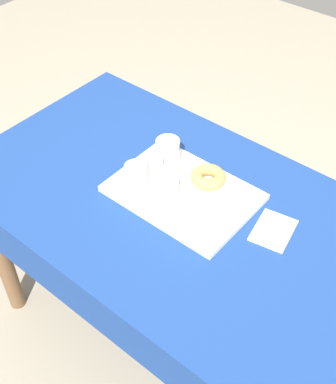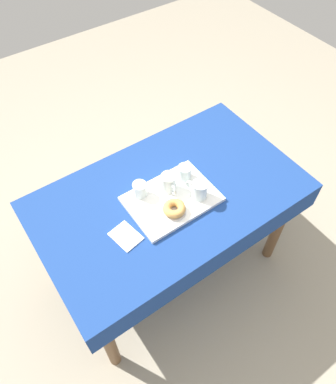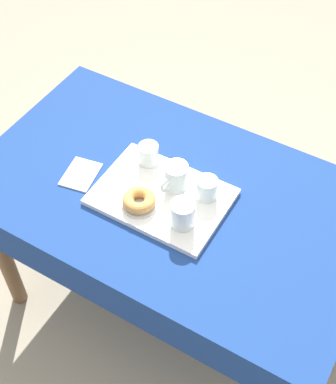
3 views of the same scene
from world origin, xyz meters
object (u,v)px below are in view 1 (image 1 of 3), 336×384
Objects in this scene: serving_tray at (183,193)px; water_glass_far at (192,220)px; dining_table at (172,225)px; paper_napkin at (273,230)px; water_glass_near at (136,176)px; tea_mug_left at (166,187)px; tea_mug_right at (168,153)px; donut_plate_left at (208,182)px; sugar_donut_left at (208,177)px.

water_glass_far reaches higher than serving_tray.
paper_napkin is at bearing -163.79° from dining_table.
water_glass_far reaches higher than paper_napkin.
serving_tray is 3.13× the size of paper_napkin.
water_glass_near reaches higher than serving_tray.
tea_mug_right is at bearing -52.06° from tea_mug_left.
tea_mug_right is 1.50× the size of water_glass_near.
tea_mug_left is at bearing 18.65° from paper_napkin.
paper_napkin is (-0.26, 0.02, -0.02)m from donut_plate_left.
tea_mug_left is at bearing -172.21° from water_glass_near.
water_glass_far is 0.20m from sugar_donut_left.
tea_mug_right is 0.16m from sugar_donut_left.
donut_plate_left is at bearing -5.43° from paper_napkin.
tea_mug_left is 0.15m from sugar_donut_left.
water_glass_far is at bearing 143.30° from tea_mug_right.
sugar_donut_left is (-0.04, -0.07, 0.04)m from serving_tray.
water_glass_far is at bearing 137.09° from serving_tray.
sugar_donut_left is (-0.06, -0.13, -0.02)m from tea_mug_left.
tea_mug_right reaches higher than donut_plate_left.
water_glass_near is (0.13, 0.07, 0.04)m from serving_tray.
sugar_donut_left is 0.26m from paper_napkin.
water_glass_far is at bearing 159.68° from tea_mug_left.
tea_mug_right is at bearing -45.33° from dining_table.
tea_mug_left is 0.15m from donut_plate_left.
dining_table is 0.18m from tea_mug_left.
water_glass_near is at bearing 15.35° from dining_table.
tea_mug_right is 0.42m from paper_napkin.
sugar_donut_left is at bearing -5.43° from paper_napkin.
donut_plate_left reaches higher than serving_tray.
donut_plate_left is (-0.04, -0.07, 0.01)m from serving_tray.
tea_mug_left is 0.15m from water_glass_far.
water_glass_near is 0.45m from paper_napkin.
serving_tray is 0.30m from paper_napkin.
paper_napkin is at bearing -164.03° from water_glass_near.
serving_tray is 3.95× the size of sugar_donut_left.
paper_napkin reaches higher than dining_table.
tea_mug_right is at bearing 3.20° from donut_plate_left.
dining_table is 9.79× the size of paper_napkin.
water_glass_near is at bearing 40.84° from donut_plate_left.
serving_tray is at bearing -108.37° from dining_table.
sugar_donut_left reaches higher than donut_plate_left.
dining_table is 3.13× the size of serving_tray.
dining_table is 0.21m from water_glass_near.
water_glass_near is at bearing 7.79° from tea_mug_left.
sugar_donut_left is at bearing -114.48° from dining_table.
tea_mug_left is (0.02, 0.06, 0.05)m from serving_tray.
donut_plate_left is at bearing -176.80° from tea_mug_right.
paper_napkin is at bearing 174.57° from sugar_donut_left.
tea_mug_left is 0.16m from tea_mug_right.
tea_mug_left reaches higher than dining_table.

